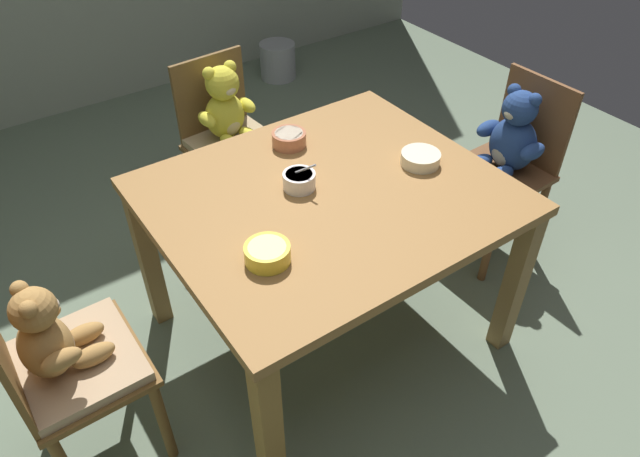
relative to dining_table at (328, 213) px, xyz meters
The scene contains 10 objects.
ground_plane 0.64m from the dining_table, ahead, with size 5.20×5.20×0.04m.
dining_table is the anchor object (origin of this frame).
teddy_chair_near_right 0.98m from the dining_table, ahead, with size 0.40×0.39×0.83m.
teddy_chair_near_left 0.97m from the dining_table, behind, with size 0.37×0.41×0.86m.
teddy_chair_far_center 0.89m from the dining_table, 85.90° to the left, with size 0.43×0.41×0.83m.
porridge_bowl_yellow_near_left 0.41m from the dining_table, 152.97° to the right, with size 0.14×0.14×0.05m.
porridge_bowl_white_center 0.16m from the dining_table, 131.32° to the left, with size 0.11×0.12×0.11m.
porridge_bowl_cream_near_right 0.40m from the dining_table, ahead, with size 0.14×0.14×0.05m.
porridge_bowl_terracotta_far_center 0.36m from the dining_table, 81.08° to the left, with size 0.13×0.13×0.05m.
metal_pail 2.46m from the dining_table, 63.09° to the left, with size 0.26×0.26×0.25m, color #93969B.
Camera 1 is at (-0.95, -1.31, 1.91)m, focal length 32.75 mm.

